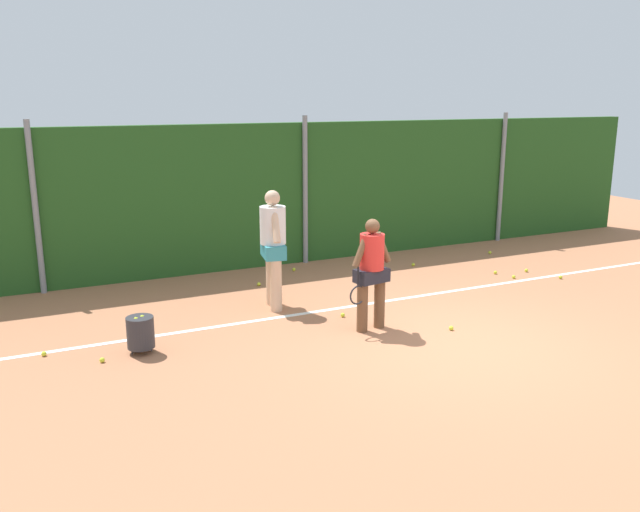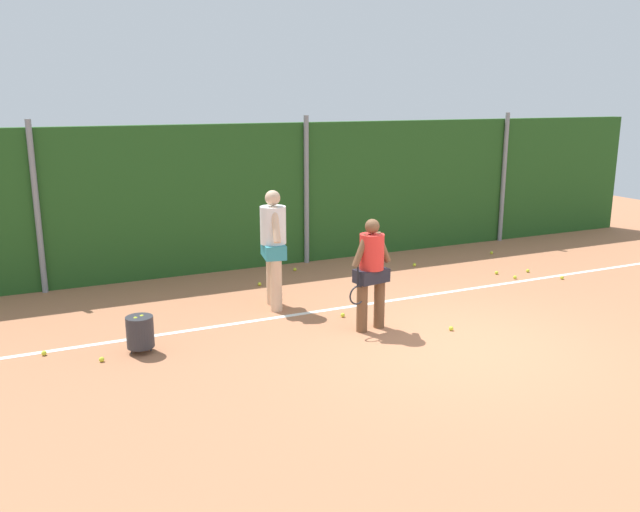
# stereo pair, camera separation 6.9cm
# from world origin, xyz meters

# --- Properties ---
(ground_plane) EXTENTS (26.54, 26.54, 0.00)m
(ground_plane) POSITION_xyz_m (0.00, 1.52, 0.00)
(ground_plane) COLOR #B2704C
(hedge_fence_backdrop) EXTENTS (17.25, 0.25, 2.81)m
(hedge_fence_backdrop) POSITION_xyz_m (0.00, 5.19, 1.41)
(hedge_fence_backdrop) COLOR #23511E
(hedge_fence_backdrop) RESTS_ON ground_plane
(fence_post_left) EXTENTS (0.10, 0.10, 2.96)m
(fence_post_left) POSITION_xyz_m (-4.98, 5.01, 1.48)
(fence_post_left) COLOR gray
(fence_post_left) RESTS_ON ground_plane
(fence_post_center) EXTENTS (0.10, 0.10, 2.96)m
(fence_post_center) POSITION_xyz_m (0.00, 5.01, 1.48)
(fence_post_center) COLOR gray
(fence_post_center) RESTS_ON ground_plane
(fence_post_right) EXTENTS (0.10, 0.10, 2.96)m
(fence_post_right) POSITION_xyz_m (4.98, 5.01, 1.48)
(fence_post_right) COLOR gray
(fence_post_right) RESTS_ON ground_plane
(court_baseline_paint) EXTENTS (12.60, 0.10, 0.01)m
(court_baseline_paint) POSITION_xyz_m (0.00, 2.05, 0.00)
(court_baseline_paint) COLOR white
(court_baseline_paint) RESTS_ON ground_plane
(player_foreground_near) EXTENTS (0.76, 0.35, 1.64)m
(player_foreground_near) POSITION_xyz_m (-0.76, 0.99, 0.92)
(player_foreground_near) COLOR brown
(player_foreground_near) RESTS_ON ground_plane
(player_midcourt) EXTENTS (0.42, 0.86, 1.90)m
(player_midcourt) POSITION_xyz_m (-1.66, 2.55, 1.07)
(player_midcourt) COLOR beige
(player_midcourt) RESTS_ON ground_plane
(ball_hopper) EXTENTS (0.36, 0.36, 0.51)m
(ball_hopper) POSITION_xyz_m (-3.96, 1.50, 0.29)
(ball_hopper) COLOR #2D2D33
(ball_hopper) RESTS_ON ground_plane
(tennis_ball_0) EXTENTS (0.07, 0.07, 0.07)m
(tennis_ball_0) POSITION_xyz_m (3.90, 3.98, 0.03)
(tennis_ball_0) COLOR #CCDB33
(tennis_ball_0) RESTS_ON ground_plane
(tennis_ball_1) EXTENTS (0.07, 0.07, 0.07)m
(tennis_ball_1) POSITION_xyz_m (0.28, 0.44, 0.03)
(tennis_ball_1) COLOR #CCDB33
(tennis_ball_1) RESTS_ON ground_plane
(tennis_ball_2) EXTENTS (0.07, 0.07, 0.07)m
(tennis_ball_2) POSITION_xyz_m (-4.49, 1.38, 0.03)
(tennis_ball_2) COLOR #CCDB33
(tennis_ball_2) RESTS_ON ground_plane
(tennis_ball_3) EXTENTS (0.07, 0.07, 0.07)m
(tennis_ball_3) POSITION_xyz_m (0.78, 3.67, 0.03)
(tennis_ball_3) COLOR #CCDB33
(tennis_ball_3) RESTS_ON ground_plane
(tennis_ball_4) EXTENTS (0.07, 0.07, 0.07)m
(tennis_ball_4) POSITION_xyz_m (2.92, 2.63, 0.03)
(tennis_ball_4) COLOR #CCDB33
(tennis_ball_4) RESTS_ON ground_plane
(tennis_ball_5) EXTENTS (0.07, 0.07, 0.07)m
(tennis_ball_5) POSITION_xyz_m (-0.49, 4.49, 0.03)
(tennis_ball_5) COLOR #CCDB33
(tennis_ball_5) RESTS_ON ground_plane
(tennis_ball_6) EXTENTS (0.07, 0.07, 0.07)m
(tennis_ball_6) POSITION_xyz_m (-0.88, 1.64, 0.03)
(tennis_ball_6) COLOR #CCDB33
(tennis_ball_6) RESTS_ON ground_plane
(tennis_ball_7) EXTENTS (0.07, 0.07, 0.07)m
(tennis_ball_7) POSITION_xyz_m (-1.46, 3.81, 0.03)
(tennis_ball_7) COLOR #CCDB33
(tennis_ball_7) RESTS_ON ground_plane
(tennis_ball_8) EXTENTS (0.07, 0.07, 0.07)m
(tennis_ball_8) POSITION_xyz_m (-5.15, 1.93, 0.03)
(tennis_ball_8) COLOR #CCDB33
(tennis_ball_8) RESTS_ON ground_plane
(tennis_ball_9) EXTENTS (0.07, 0.07, 0.07)m
(tennis_ball_9) POSITION_xyz_m (1.83, 3.81, 0.03)
(tennis_ball_9) COLOR #CCDB33
(tennis_ball_9) RESTS_ON ground_plane
(tennis_ball_10) EXTENTS (0.07, 0.07, 0.07)m
(tennis_ball_10) POSITION_xyz_m (3.56, 2.49, 0.03)
(tennis_ball_10) COLOR #CCDB33
(tennis_ball_10) RESTS_ON ground_plane
(tennis_ball_11) EXTENTS (0.07, 0.07, 0.07)m
(tennis_ball_11) POSITION_xyz_m (3.79, 1.84, 0.03)
(tennis_ball_11) COLOR #CCDB33
(tennis_ball_11) RESTS_ON ground_plane
(tennis_ball_12) EXTENTS (0.07, 0.07, 0.07)m
(tennis_ball_12) POSITION_xyz_m (3.02, 2.23, 0.03)
(tennis_ball_12) COLOR #CCDB33
(tennis_ball_12) RESTS_ON ground_plane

